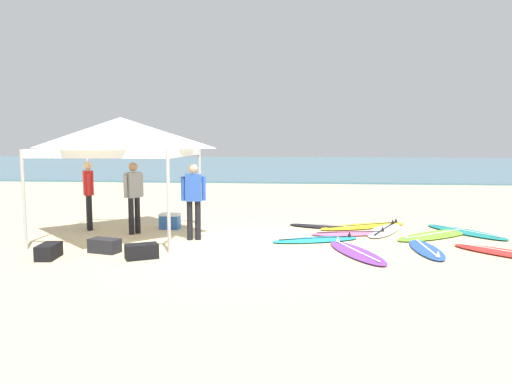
{
  "coord_description": "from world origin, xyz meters",
  "views": [
    {
      "loc": [
        1.32,
        -9.99,
        2.24
      ],
      "look_at": [
        0.28,
        1.46,
        1.0
      ],
      "focal_mm": 34.03,
      "sensor_mm": 36.0,
      "label": 1
    }
  ],
  "objects": [
    {
      "name": "surfboard_black",
      "position": [
        1.91,
        2.35,
        0.04
      ],
      "size": [
        1.87,
        0.99,
        0.19
      ],
      "color": "black",
      "rests_on": "ground"
    },
    {
      "name": "sea",
      "position": [
        0.0,
        32.73,
        0.05
      ],
      "size": [
        80.0,
        36.0,
        0.1
      ],
      "primitive_type": "cube",
      "color": "teal",
      "rests_on": "ground"
    },
    {
      "name": "person_blue",
      "position": [
        -1.04,
        0.57,
        0.99
      ],
      "size": [
        0.54,
        0.29,
        1.71
      ],
      "color": "black",
      "rests_on": "ground"
    },
    {
      "name": "gear_bag_near_tent",
      "position": [
        -1.65,
        -1.23,
        0.14
      ],
      "size": [
        0.68,
        0.57,
        0.28
      ],
      "primitive_type": "cube",
      "rotation": [
        0.0,
        0.0,
        0.5
      ],
      "color": "black",
      "rests_on": "ground"
    },
    {
      "name": "canopy_tent",
      "position": [
        -2.75,
        0.78,
        2.39
      ],
      "size": [
        3.11,
        3.11,
        2.75
      ],
      "color": "#B7B7BC",
      "rests_on": "ground"
    },
    {
      "name": "surfboard_pink",
      "position": [
        2.54,
        1.47,
        0.04
      ],
      "size": [
        1.97,
        0.89,
        0.19
      ],
      "color": "pink",
      "rests_on": "ground"
    },
    {
      "name": "surfboard_purple",
      "position": [
        2.44,
        -0.49,
        0.04
      ],
      "size": [
        1.28,
        2.21,
        0.19
      ],
      "color": "purple",
      "rests_on": "ground"
    },
    {
      "name": "surfboard_cyan",
      "position": [
        1.68,
        0.67,
        0.04
      ],
      "size": [
        2.06,
        1.14,
        0.19
      ],
      "color": "#23B2CC",
      "rests_on": "ground"
    },
    {
      "name": "surfboard_lime",
      "position": [
        4.49,
        1.48,
        0.04
      ],
      "size": [
        2.42,
        2.11,
        0.19
      ],
      "color": "#7AD12D",
      "rests_on": "ground"
    },
    {
      "name": "surfboard_blue",
      "position": [
        3.88,
        -0.11,
        0.04
      ],
      "size": [
        0.54,
        1.9,
        0.19
      ],
      "color": "blue",
      "rests_on": "ground"
    },
    {
      "name": "surfboard_white",
      "position": [
        3.4,
        1.97,
        0.04
      ],
      "size": [
        1.39,
        2.2,
        0.19
      ],
      "color": "white",
      "rests_on": "ground"
    },
    {
      "name": "cooler_box",
      "position": [
        -1.95,
        1.87,
        0.2
      ],
      "size": [
        0.5,
        0.36,
        0.39
      ],
      "color": "#2D60B7",
      "rests_on": "ground"
    },
    {
      "name": "person_grey",
      "position": [
        -2.6,
        1.12,
        0.99
      ],
      "size": [
        0.38,
        0.47,
        1.71
      ],
      "color": "black",
      "rests_on": "ground"
    },
    {
      "name": "surfboard_teal",
      "position": [
        5.31,
        1.92,
        0.04
      ],
      "size": [
        1.74,
        2.23,
        0.19
      ],
      "color": "#19847F",
      "rests_on": "ground"
    },
    {
      "name": "person_red",
      "position": [
        -3.9,
        1.53,
        0.99
      ],
      "size": [
        0.37,
        0.49,
        1.71
      ],
      "color": "black",
      "rests_on": "ground"
    },
    {
      "name": "gear_bag_on_sand",
      "position": [
        -3.41,
        -1.38,
        0.14
      ],
      "size": [
        0.38,
        0.63,
        0.28
      ],
      "primitive_type": "cube",
      "rotation": [
        0.0,
        0.0,
        1.68
      ],
      "color": "black",
      "rests_on": "ground"
    },
    {
      "name": "gear_bag_by_pole",
      "position": [
        -2.55,
        -0.82,
        0.14
      ],
      "size": [
        0.66,
        0.46,
        0.28
      ],
      "primitive_type": "cube",
      "rotation": [
        0.0,
        0.0,
        2.89
      ],
      "color": "#232328",
      "rests_on": "ground"
    },
    {
      "name": "ground_plane",
      "position": [
        0.0,
        0.0,
        0.0
      ],
      "size": [
        80.0,
        80.0,
        0.0
      ],
      "primitive_type": "plane",
      "color": "beige"
    },
    {
      "name": "surfboard_yellow",
      "position": [
        2.96,
        2.49,
        0.04
      ],
      "size": [
        2.52,
        1.72,
        0.19
      ],
      "color": "yellow",
      "rests_on": "ground"
    }
  ]
}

